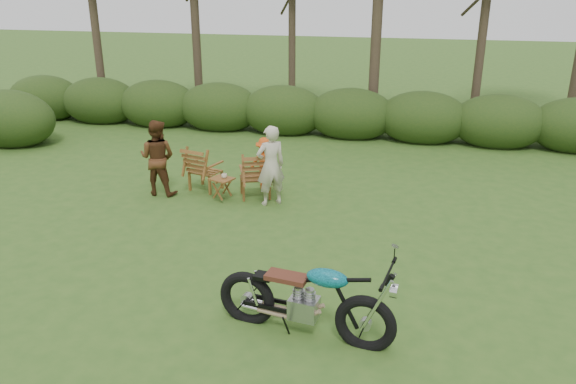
% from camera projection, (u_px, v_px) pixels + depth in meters
% --- Properties ---
extents(ground, '(80.00, 80.00, 0.00)m').
position_uv_depth(ground, '(267.00, 292.00, 8.08)').
color(ground, '#2F531B').
rests_on(ground, ground).
extents(motorcycle, '(2.31, 1.14, 1.27)m').
position_uv_depth(motorcycle, '(304.00, 332.00, 7.16)').
color(motorcycle, '#0EA5BA').
rests_on(motorcycle, ground).
extents(lawn_chair_right, '(0.89, 0.89, 0.98)m').
position_uv_depth(lawn_chair_right, '(256.00, 196.00, 11.68)').
color(lawn_chair_right, '#5D3517').
rests_on(lawn_chair_right, ground).
extents(lawn_chair_left, '(0.82, 0.82, 0.97)m').
position_uv_depth(lawn_chair_left, '(206.00, 189.00, 12.08)').
color(lawn_chair_left, brown).
rests_on(lawn_chair_left, ground).
extents(side_table, '(0.56, 0.52, 0.47)m').
position_uv_depth(side_table, '(222.00, 189.00, 11.41)').
color(side_table, brown).
rests_on(side_table, ground).
extents(cup, '(0.15, 0.15, 0.09)m').
position_uv_depth(cup, '(224.00, 176.00, 11.32)').
color(cup, beige).
rests_on(cup, side_table).
extents(adult_a, '(0.70, 0.66, 1.61)m').
position_uv_depth(adult_a, '(271.00, 204.00, 11.30)').
color(adult_a, beige).
rests_on(adult_a, ground).
extents(adult_b, '(0.78, 0.61, 1.58)m').
position_uv_depth(adult_b, '(161.00, 193.00, 11.85)').
color(adult_b, '#512D17').
rests_on(adult_b, ground).
extents(child, '(0.78, 0.51, 1.14)m').
position_uv_depth(child, '(266.00, 189.00, 12.13)').
color(child, '#C94912').
rests_on(child, ground).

